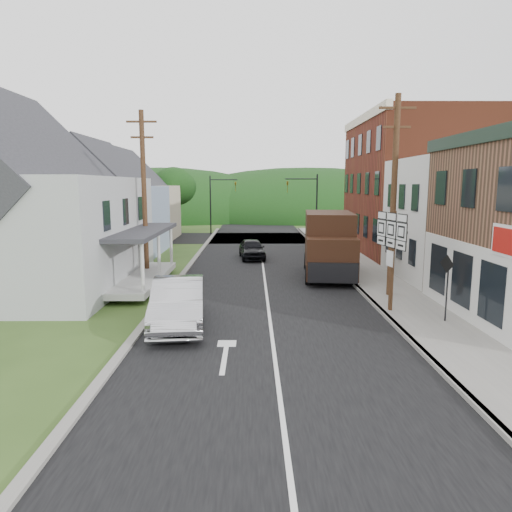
{
  "coord_description": "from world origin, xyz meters",
  "views": [
    {
      "loc": [
        -0.66,
        -16.81,
        5.15
      ],
      "look_at": [
        -0.52,
        1.88,
        2.2
      ],
      "focal_mm": 32.0,
      "sensor_mm": 36.0,
      "label": 1
    }
  ],
  "objects_px": {
    "silver_sedan": "(178,303)",
    "delivery_van": "(329,245)",
    "route_sign_cluster": "(392,247)",
    "dark_sedan": "(252,249)",
    "warning_sign": "(447,279)"
  },
  "relations": [
    {
      "from": "silver_sedan",
      "to": "delivery_van",
      "type": "height_order",
      "value": "delivery_van"
    },
    {
      "from": "silver_sedan",
      "to": "route_sign_cluster",
      "type": "xyz_separation_m",
      "value": [
        8.18,
        1.54,
        1.87
      ]
    },
    {
      "from": "delivery_van",
      "to": "route_sign_cluster",
      "type": "xyz_separation_m",
      "value": [
        1.19,
        -7.5,
        0.91
      ]
    },
    {
      "from": "silver_sedan",
      "to": "route_sign_cluster",
      "type": "bearing_deg",
      "value": 4.48
    },
    {
      "from": "delivery_van",
      "to": "route_sign_cluster",
      "type": "relative_size",
      "value": 1.67
    },
    {
      "from": "silver_sedan",
      "to": "delivery_van",
      "type": "relative_size",
      "value": 0.79
    },
    {
      "from": "dark_sedan",
      "to": "warning_sign",
      "type": "height_order",
      "value": "warning_sign"
    },
    {
      "from": "silver_sedan",
      "to": "warning_sign",
      "type": "height_order",
      "value": "warning_sign"
    },
    {
      "from": "warning_sign",
      "to": "route_sign_cluster",
      "type": "bearing_deg",
      "value": 118.62
    },
    {
      "from": "dark_sedan",
      "to": "route_sign_cluster",
      "type": "relative_size",
      "value": 1.01
    },
    {
      "from": "route_sign_cluster",
      "to": "warning_sign",
      "type": "height_order",
      "value": "route_sign_cluster"
    },
    {
      "from": "delivery_van",
      "to": "route_sign_cluster",
      "type": "distance_m",
      "value": 7.65
    },
    {
      "from": "silver_sedan",
      "to": "delivery_van",
      "type": "distance_m",
      "value": 11.47
    },
    {
      "from": "dark_sedan",
      "to": "delivery_van",
      "type": "distance_m",
      "value": 7.62
    },
    {
      "from": "route_sign_cluster",
      "to": "warning_sign",
      "type": "bearing_deg",
      "value": -52.84
    }
  ]
}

